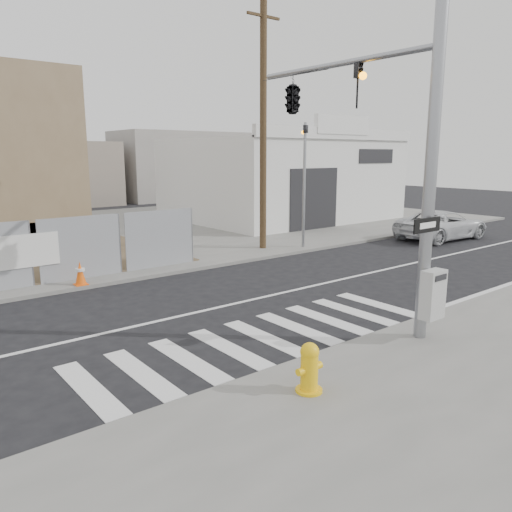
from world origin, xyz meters
TOP-DOWN VIEW (x-y plane):
  - ground at (0.00, 0.00)m, footprint 100.00×100.00m
  - sidewalk_far at (0.00, 14.00)m, footprint 50.00×20.00m
  - signal_pole at (2.49, -2.05)m, footprint 0.96×5.87m
  - far_signal_pole at (8.00, 4.60)m, footprint 0.16×0.20m
  - concrete_wall_right at (-0.50, 14.08)m, footprint 5.50×1.30m
  - auto_shop at (14.00, 12.97)m, footprint 12.00×10.20m
  - utility_pole_right at (6.50, 5.50)m, footprint 1.60×0.28m
  - fire_hydrant at (-1.21, -5.14)m, footprint 0.52×0.46m
  - suv at (15.14, 2.39)m, footprint 5.14×2.60m
  - traffic_cone_d at (-1.75, 4.22)m, footprint 0.39×0.39m

SIDE VIEW (x-z plane):
  - ground at x=0.00m, z-range 0.00..0.00m
  - sidewalk_far at x=0.00m, z-range 0.00..0.12m
  - traffic_cone_d at x=-1.75m, z-range 0.11..0.84m
  - fire_hydrant at x=-1.21m, z-range 0.11..0.98m
  - suv at x=15.14m, z-range 0.00..1.39m
  - auto_shop at x=14.00m, z-range -0.44..5.51m
  - concrete_wall_right at x=-0.50m, z-range -0.62..7.38m
  - far_signal_pole at x=8.00m, z-range 0.68..6.28m
  - signal_pole at x=2.49m, z-range 1.28..8.28m
  - utility_pole_right at x=6.50m, z-range 0.20..10.20m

